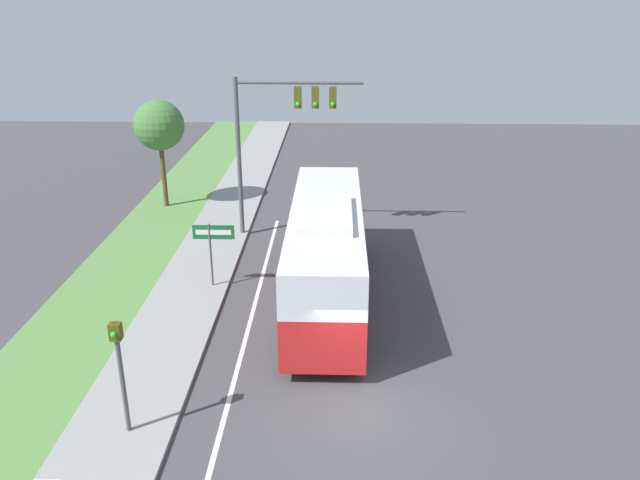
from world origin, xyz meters
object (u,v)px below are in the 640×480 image
bus (326,247)px  street_sign (212,241)px  signal_gantry (278,123)px  pedestrian_signal (120,361)px

bus → street_sign: bus is taller
signal_gantry → street_sign: 6.88m
bus → signal_gantry: 7.53m
signal_gantry → street_sign: signal_gantry is taller
bus → pedestrian_signal: bearing=-122.3°
pedestrian_signal → signal_gantry: bearing=79.3°
pedestrian_signal → street_sign: size_ratio=1.24×
signal_gantry → pedestrian_signal: size_ratio=2.24×
pedestrian_signal → street_sign: (0.65, 8.55, -0.27)m
signal_gantry → pedestrian_signal: (-2.68, -14.22, -3.06)m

